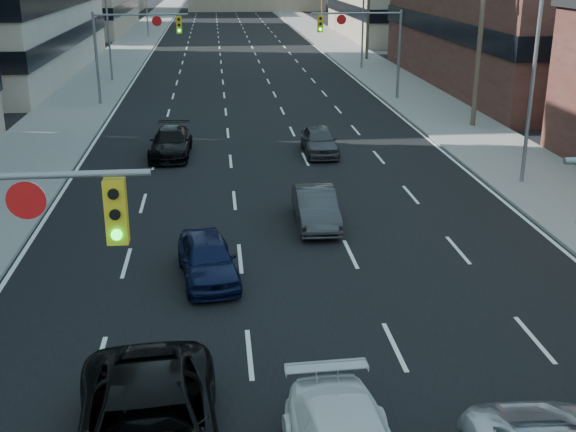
# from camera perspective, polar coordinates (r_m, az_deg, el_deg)

# --- Properties ---
(road_surface) EXTENTS (18.00, 300.00, 0.02)m
(road_surface) POSITION_cam_1_polar(r_m,az_deg,el_deg) (133.74, -4.89, 15.57)
(road_surface) COLOR black
(road_surface) RESTS_ON ground
(sidewalk_left) EXTENTS (5.00, 300.00, 0.15)m
(sidewalk_left) POSITION_cam_1_polar(r_m,az_deg,el_deg) (134.02, -9.99, 15.39)
(sidewalk_left) COLOR slate
(sidewalk_left) RESTS_ON ground
(sidewalk_right) EXTENTS (5.00, 300.00, 0.15)m
(sidewalk_right) POSITION_cam_1_polar(r_m,az_deg,el_deg) (134.43, 0.20, 15.68)
(sidewalk_right) COLOR slate
(sidewalk_right) RESTS_ON ground
(storefront_right_mid) EXTENTS (20.00, 30.00, 9.00)m
(storefront_right_mid) POSITION_cam_1_polar(r_m,az_deg,el_deg) (59.76, 21.14, 13.90)
(storefront_right_mid) COLOR #472119
(storefront_right_mid) RESTS_ON ground
(signal_far_left) EXTENTS (6.09, 0.33, 6.00)m
(signal_far_left) POSITION_cam_1_polar(r_m,az_deg,el_deg) (48.92, -12.26, 13.53)
(signal_far_left) COLOR slate
(signal_far_left) RESTS_ON ground
(signal_far_right) EXTENTS (6.09, 0.33, 6.00)m
(signal_far_right) POSITION_cam_1_polar(r_m,az_deg,el_deg) (49.67, 6.18, 13.93)
(signal_far_right) COLOR slate
(signal_far_right) RESTS_ON ground
(utility_pole_block) EXTENTS (2.20, 0.28, 11.00)m
(utility_pole_block) POSITION_cam_1_polar(r_m,az_deg,el_deg) (42.16, 15.03, 14.44)
(utility_pole_block) COLOR #4C3D2D
(utility_pole_block) RESTS_ON ground
(streetlight_left_mid) EXTENTS (2.03, 0.22, 9.00)m
(streetlight_left_mid) POSITION_cam_1_polar(r_m,az_deg,el_deg) (59.08, -13.95, 15.09)
(streetlight_left_mid) COLOR slate
(streetlight_left_mid) RESTS_ON ground
(streetlight_right_near) EXTENTS (2.03, 0.22, 9.00)m
(streetlight_right_near) POSITION_cam_1_polar(r_m,az_deg,el_deg) (31.39, 18.63, 11.23)
(streetlight_right_near) COLOR slate
(streetlight_right_near) RESTS_ON ground
(streetlight_right_far) EXTENTS (2.03, 0.22, 9.00)m
(streetlight_right_far) POSITION_cam_1_polar(r_m,az_deg,el_deg) (64.80, 5.82, 15.89)
(streetlight_right_far) COLOR slate
(streetlight_right_far) RESTS_ON ground
(sedan_blue) EXTENTS (2.10, 4.11, 1.34)m
(sedan_blue) POSITION_cam_1_polar(r_m,az_deg,el_deg) (21.64, -6.38, -3.35)
(sedan_blue) COLOR black
(sedan_blue) RESTS_ON ground
(sedan_grey_center) EXTENTS (1.45, 4.04, 1.33)m
(sedan_grey_center) POSITION_cam_1_polar(r_m,az_deg,el_deg) (25.96, 2.20, 0.68)
(sedan_grey_center) COLOR #313033
(sedan_grey_center) RESTS_ON ground
(sedan_black_far) EXTENTS (2.08, 4.74, 1.36)m
(sedan_black_far) POSITION_cam_1_polar(r_m,az_deg,el_deg) (35.77, -9.24, 5.74)
(sedan_black_far) COLOR black
(sedan_black_far) RESTS_ON ground
(sedan_grey_right) EXTENTS (1.66, 4.04, 1.37)m
(sedan_grey_right) POSITION_cam_1_polar(r_m,az_deg,el_deg) (35.73, 2.50, 5.98)
(sedan_grey_right) COLOR #38383B
(sedan_grey_right) RESTS_ON ground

